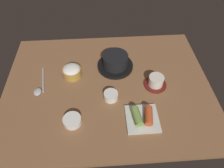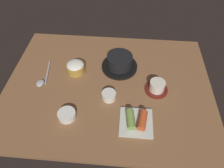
# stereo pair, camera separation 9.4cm
# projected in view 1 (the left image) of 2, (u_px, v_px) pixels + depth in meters

# --- Properties ---
(dining_table) EXTENTS (1.00, 0.76, 0.02)m
(dining_table) POSITION_uv_depth(u_px,v_px,m) (108.00, 86.00, 0.99)
(dining_table) COLOR brown
(dining_table) RESTS_ON ground
(stone_pot) EXTENTS (0.19, 0.19, 0.08)m
(stone_pot) POSITION_uv_depth(u_px,v_px,m) (115.00, 62.00, 1.04)
(stone_pot) COLOR black
(stone_pot) RESTS_ON dining_table
(rice_bowl) EXTENTS (0.09, 0.09, 0.06)m
(rice_bowl) POSITION_uv_depth(u_px,v_px,m) (72.00, 71.00, 1.00)
(rice_bowl) COLOR #B78C38
(rice_bowl) RESTS_ON dining_table
(tea_cup_with_saucer) EXTENTS (0.11, 0.11, 0.06)m
(tea_cup_with_saucer) POSITION_uv_depth(u_px,v_px,m) (156.00, 82.00, 0.96)
(tea_cup_with_saucer) COLOR maroon
(tea_cup_with_saucer) RESTS_ON dining_table
(banchan_cup_center) EXTENTS (0.07, 0.07, 0.04)m
(banchan_cup_center) POSITION_uv_depth(u_px,v_px,m) (111.00, 96.00, 0.91)
(banchan_cup_center) COLOR white
(banchan_cup_center) RESTS_ON dining_table
(kimchi_plate) EXTENTS (0.14, 0.14, 0.04)m
(kimchi_plate) POSITION_uv_depth(u_px,v_px,m) (143.00, 117.00, 0.84)
(kimchi_plate) COLOR silver
(kimchi_plate) RESTS_ON dining_table
(side_bowl_near) EXTENTS (0.08, 0.08, 0.03)m
(side_bowl_near) POSITION_uv_depth(u_px,v_px,m) (72.00, 120.00, 0.84)
(side_bowl_near) COLOR white
(side_bowl_near) RESTS_ON dining_table
(spoon) EXTENTS (0.05, 0.19, 0.01)m
(spoon) POSITION_uv_depth(u_px,v_px,m) (39.00, 87.00, 0.96)
(spoon) COLOR #B7B7BC
(spoon) RESTS_ON dining_table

